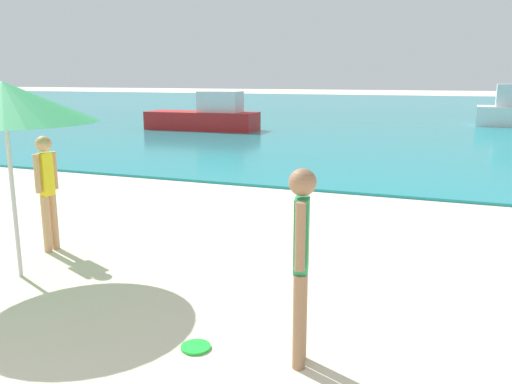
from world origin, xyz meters
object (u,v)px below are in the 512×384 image
Objects in this scene: person_distant at (47,187)px; person_standing at (301,256)px; boat_near at (206,117)px; frisbee at (196,347)px; beach_umbrella at (4,102)px.

person_standing is at bearing -106.17° from person_distant.
person_standing is 0.33× the size of boat_near.
person_distant is at bearing 151.30° from frisbee.
boat_near is at bearing 116.07° from frisbee.
boat_near is at bearing 109.01° from beach_umbrella.
beach_umbrella is (5.64, -16.37, 1.42)m from boat_near.
person_standing is 19.43m from boat_near.
frisbee is at bearing -15.90° from beach_umbrella.
beach_umbrella is (-2.75, 0.78, 2.05)m from frisbee.
person_distant is 0.32× the size of boat_near.
beach_umbrella is (0.34, -0.91, 1.16)m from person_distant.
beach_umbrella is at bearing 67.13° from person_standing.
person_distant is 0.69× the size of beach_umbrella.
boat_near is 17.37m from beach_umbrella.
person_distant is at bearing 106.74° from boat_near.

